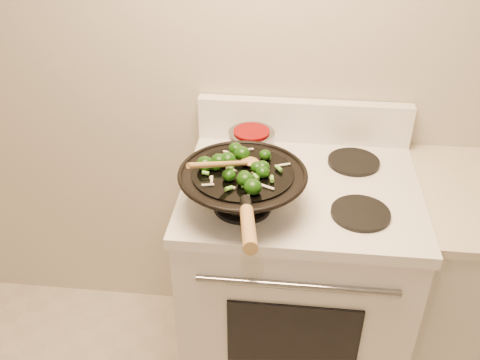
# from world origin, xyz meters

# --- Properties ---
(stove) EXTENTS (0.78, 0.67, 1.08)m
(stove) POSITION_xyz_m (-0.01, 1.17, 0.47)
(stove) COLOR white
(stove) RESTS_ON ground
(wok) EXTENTS (0.39, 0.64, 0.22)m
(wok) POSITION_xyz_m (-0.19, 1.02, 1.00)
(wok) COLOR black
(wok) RESTS_ON stove
(stirfry) EXTENTS (0.28, 0.27, 0.05)m
(stirfry) POSITION_xyz_m (-0.21, 1.02, 1.07)
(stirfry) COLOR #113508
(stirfry) RESTS_ON wok
(wooden_spoon) EXTENTS (0.19, 0.25, 0.12)m
(wooden_spoon) POSITION_xyz_m (-0.22, 1.00, 1.09)
(wooden_spoon) COLOR #A1773F
(wooden_spoon) RESTS_ON wok
(saucepan) EXTENTS (0.16, 0.26, 0.10)m
(saucepan) POSITION_xyz_m (-0.19, 1.32, 0.98)
(saucepan) COLOR gray
(saucepan) RESTS_ON stove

